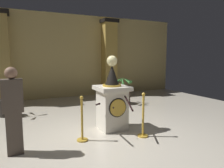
# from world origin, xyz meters

# --- Properties ---
(ground_plane) EXTENTS (11.83, 11.83, 0.00)m
(ground_plane) POSITION_xyz_m (0.00, 0.00, 0.00)
(ground_plane) COLOR beige
(back_wall) EXTENTS (11.83, 0.16, 3.67)m
(back_wall) POSITION_xyz_m (0.00, 5.03, 1.84)
(back_wall) COLOR tan
(back_wall) RESTS_ON ground_plane
(pedestal_clock) EXTENTS (0.77, 0.77, 1.83)m
(pedestal_clock) POSITION_xyz_m (0.34, 0.23, 0.70)
(pedestal_clock) COLOR silver
(pedestal_clock) RESTS_ON ground_plane
(stanchion_near) EXTENTS (0.24, 0.24, 0.99)m
(stanchion_near) POSITION_xyz_m (-0.57, -0.18, 0.34)
(stanchion_near) COLOR gold
(stanchion_near) RESTS_ON ground_plane
(stanchion_far) EXTENTS (0.24, 0.24, 1.02)m
(stanchion_far) POSITION_xyz_m (0.75, -0.54, 0.35)
(stanchion_far) COLOR gold
(stanchion_far) RESTS_ON ground_plane
(velvet_rope) EXTENTS (0.88, 0.86, 0.22)m
(velvet_rope) POSITION_xyz_m (0.09, -0.36, 0.79)
(velvet_rope) COLOR black
(column_right) EXTENTS (0.73, 0.73, 3.53)m
(column_right) POSITION_xyz_m (2.30, 4.71, 1.75)
(column_right) COLOR black
(column_right) RESTS_ON ground_plane
(potted_palm_left) EXTENTS (0.90, 0.87, 1.23)m
(potted_palm_left) POSITION_xyz_m (-2.08, 2.66, 0.37)
(potted_palm_left) COLOR #2D2823
(potted_palm_left) RESTS_ON ground_plane
(potted_palm_right) EXTENTS (0.75, 0.74, 1.08)m
(potted_palm_right) POSITION_xyz_m (1.95, 2.66, 0.31)
(potted_palm_right) COLOR #4C3828
(potted_palm_right) RESTS_ON ground_plane
(bystander_guest) EXTENTS (0.36, 0.22, 1.62)m
(bystander_guest) POSITION_xyz_m (-1.88, -0.24, 0.86)
(bystander_guest) COLOR brown
(bystander_guest) RESTS_ON ground_plane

